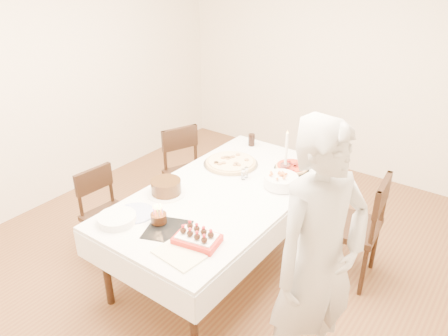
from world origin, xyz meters
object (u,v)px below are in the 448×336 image
Objects in this scene: chair_left_dessert at (110,217)px; taper_candle at (286,152)px; pizza_pepperoni at (292,167)px; pasta_bowl at (281,181)px; chair_right_savory at (350,226)px; person at (318,263)px; layer_cake at (166,187)px; chair_left_savory at (190,175)px; cola_glass at (252,140)px; dining_table at (224,228)px; pizza_white at (231,163)px; birthday_cake at (158,214)px; strawberry_box at (197,238)px.

taper_candle is at bearing -130.00° from chair_left_dessert.
pasta_bowl is (0.08, -0.34, 0.03)m from pizza_pepperoni.
chair_right_savory is 0.68m from pasta_bowl.
layer_cake is at bearing 103.90° from person.
taper_candle is (-0.87, 1.17, 0.05)m from person.
chair_left_savory is 0.73m from cola_glass.
pizza_pepperoni is at bearing 69.01° from dining_table.
birthday_cake reaches higher than pizza_white.
cola_glass is (0.44, 0.47, 0.35)m from chair_left_savory.
person is 2.07m from cola_glass.
chair_right_savory is 0.54× the size of person.
pizza_white is 3.87× the size of birthday_cake.
person is 4.50× the size of taper_candle.
chair_right_savory is at bearing -7.91° from taper_candle.
pasta_bowl is at bearing -163.23° from chair_left_savory.
cola_glass is at bearing 155.69° from chair_right_savory.
pizza_pepperoni is (-0.84, 1.25, -0.13)m from person.
pizza_white is 4.15× the size of cola_glass.
layer_cake reaches higher than strawberry_box.
chair_right_savory is at bearing 32.88° from layer_cake.
cola_glass reaches higher than pasta_bowl.
dining_table is 6.72× the size of pizza_pepperoni.
chair_right_savory is 1.35m from cola_glass.
dining_table is 0.65m from pasta_bowl.
birthday_cake is at bearing -113.94° from pasta_bowl.
chair_right_savory is at bearing 48.76° from birthday_cake.
chair_left_savory is 1.34m from birthday_cake.
chair_left_dessert is 1.58m from cola_glass.
cola_glass reaches higher than strawberry_box.
pasta_bowl is 0.88m from cola_glass.
birthday_cake is at bearing -105.26° from pizza_pepperoni.
pasta_bowl is 0.32m from taper_candle.
chair_left_dessert is 1.19m from pizza_white.
dining_table is 16.21× the size of birthday_cake.
layer_cake is at bearing -122.69° from taper_candle.
dining_table is 4.19× the size of pizza_white.
dining_table is at bearing -61.08° from pizza_white.
pizza_pepperoni is 1.37m from strawberry_box.
birthday_cake reaches higher than cola_glass.
chair_left_dessert is 2.69× the size of pizza_pepperoni.
cola_glass and layer_cake have the same top height.
chair_left_savory is 3.05× the size of strawberry_box.
cola_glass reaches higher than pizza_pepperoni.
birthday_cake is (-1.03, -1.17, 0.34)m from chair_right_savory.
chair_left_dessert is 2.74× the size of layer_cake.
pizza_pepperoni is 2.41× the size of birthday_cake.
chair_left_dessert is 2.03m from person.
chair_left_dessert is 1.66m from taper_candle.
chair_right_savory reaches higher than pasta_bowl.
pizza_white is (0.53, -0.02, 0.31)m from chair_left_savory.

